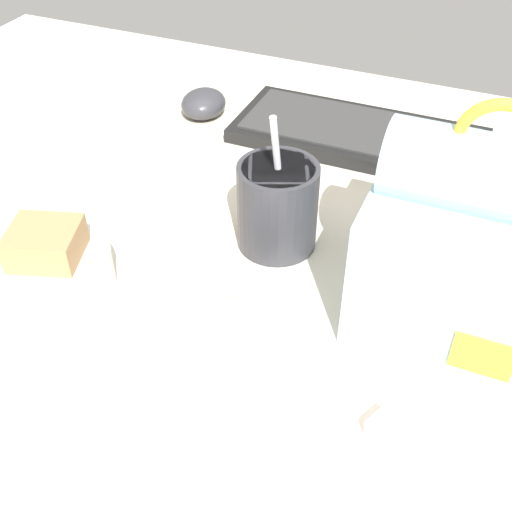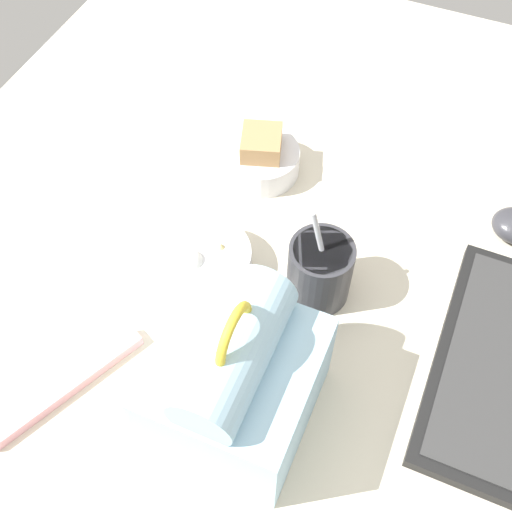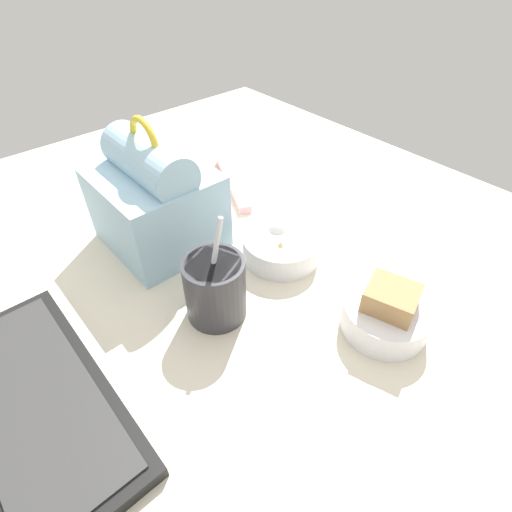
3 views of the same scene
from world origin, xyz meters
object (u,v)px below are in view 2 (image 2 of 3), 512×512
object	(u,v)px
keyboard	(496,364)
soup_cup	(320,269)
bento_bowl_sandwich	(261,158)
chopstick_case	(67,386)
lunch_bag	(236,380)
bento_bowl_snacks	(205,260)

from	to	relation	value
keyboard	soup_cup	size ratio (longest dim) A/B	2.05
keyboard	bento_bowl_sandwich	distance (cm)	44.35
bento_bowl_sandwich	chopstick_case	bearing A→B (deg)	-10.21
soup_cup	chopstick_case	bearing A→B (deg)	-42.24
keyboard	soup_cup	distance (cm)	24.77
lunch_bag	soup_cup	size ratio (longest dim) A/B	1.38
bento_bowl_snacks	soup_cup	bearing A→B (deg)	100.86
bento_bowl_sandwich	lunch_bag	bearing A→B (deg)	18.78
bento_bowl_sandwich	soup_cup	bearing A→B (deg)	42.11
keyboard	chopstick_case	bearing A→B (deg)	-63.86
lunch_bag	bento_bowl_snacks	bearing A→B (deg)	-143.61
lunch_bag	bento_bowl_sandwich	world-z (taller)	lunch_bag
bento_bowl_snacks	bento_bowl_sandwich	bearing A→B (deg)	-179.45
lunch_bag	bento_bowl_sandwich	xyz separation A→B (cm)	(-36.82, -12.52, -5.44)
bento_bowl_snacks	chopstick_case	bearing A→B (deg)	-19.23
bento_bowl_sandwich	bento_bowl_snacks	bearing A→B (deg)	0.55
keyboard	soup_cup	xyz separation A→B (cm)	(-2.21, -24.35, 4.00)
bento_bowl_sandwich	bento_bowl_snacks	world-z (taller)	bento_bowl_sandwich
lunch_bag	bento_bowl_sandwich	distance (cm)	39.27
soup_cup	bento_bowl_snacks	xyz separation A→B (cm)	(2.94, -15.31, -2.77)
bento_bowl_snacks	chopstick_case	size ratio (longest dim) A/B	0.63
soup_cup	chopstick_case	distance (cm)	34.76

